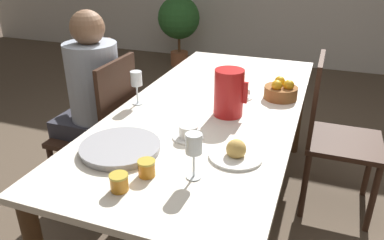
{
  "coord_description": "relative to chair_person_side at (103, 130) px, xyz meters",
  "views": [
    {
      "loc": [
        0.54,
        -1.78,
        1.51
      ],
      "look_at": [
        0.0,
        -0.31,
        0.77
      ],
      "focal_mm": 35.0,
      "sensor_mm": 36.0,
      "label": 1
    }
  ],
  "objects": [
    {
      "name": "ground_plane",
      "position": [
        0.64,
        0.1,
        -0.51
      ],
      "size": [
        20.0,
        20.0,
        0.0
      ],
      "primitive_type": "plane",
      "color": "brown"
    },
    {
      "name": "dining_table",
      "position": [
        0.64,
        0.1,
        0.13
      ],
      "size": [
        0.92,
        2.06,
        0.72
      ],
      "color": "silver",
      "rests_on": "ground_plane"
    },
    {
      "name": "chair_person_side",
      "position": [
        0.0,
        0.0,
        0.0
      ],
      "size": [
        0.42,
        0.42,
        0.95
      ],
      "rotation": [
        0.0,
        0.0,
        1.57
      ],
      "color": "#331E14",
      "rests_on": "ground_plane"
    },
    {
      "name": "chair_opposite",
      "position": [
        1.29,
        0.45,
        0.0
      ],
      "size": [
        0.42,
        0.42,
        0.95
      ],
      "rotation": [
        0.0,
        0.0,
        -1.57
      ],
      "color": "#331E14",
      "rests_on": "ground_plane"
    },
    {
      "name": "person_seated",
      "position": [
        -0.09,
        0.04,
        0.21
      ],
      "size": [
        0.39,
        0.41,
        1.2
      ],
      "rotation": [
        0.0,
        0.0,
        1.57
      ],
      "color": "#33333D",
      "rests_on": "ground_plane"
    },
    {
      "name": "red_pitcher",
      "position": [
        0.76,
        0.01,
        0.34
      ],
      "size": [
        0.17,
        0.15,
        0.24
      ],
      "color": "red",
      "rests_on": "dining_table"
    },
    {
      "name": "wine_glass_water",
      "position": [
        0.26,
        -0.02,
        0.35
      ],
      "size": [
        0.06,
        0.06,
        0.18
      ],
      "color": "white",
      "rests_on": "dining_table"
    },
    {
      "name": "wine_glass_juice",
      "position": [
        0.79,
        -0.58,
        0.35
      ],
      "size": [
        0.06,
        0.06,
        0.18
      ],
      "color": "white",
      "rests_on": "dining_table"
    },
    {
      "name": "teacup_near_person",
      "position": [
        0.66,
        -0.3,
        0.24
      ],
      "size": [
        0.14,
        0.14,
        0.06
      ],
      "color": "white",
      "rests_on": "dining_table"
    },
    {
      "name": "teacup_across",
      "position": [
        0.76,
        0.27,
        0.24
      ],
      "size": [
        0.14,
        0.14,
        0.06
      ],
      "color": "white",
      "rests_on": "dining_table"
    },
    {
      "name": "serving_tray",
      "position": [
        0.43,
        -0.5,
        0.23
      ],
      "size": [
        0.34,
        0.34,
        0.03
      ],
      "color": "#9E9EA3",
      "rests_on": "dining_table"
    },
    {
      "name": "bread_plate",
      "position": [
        0.9,
        -0.39,
        0.24
      ],
      "size": [
        0.22,
        0.22,
        0.08
      ],
      "color": "white",
      "rests_on": "dining_table"
    },
    {
      "name": "jam_jar_amber",
      "position": [
        0.57,
        -0.75,
        0.25
      ],
      "size": [
        0.07,
        0.07,
        0.06
      ],
      "color": "#C67A1E",
      "rests_on": "dining_table"
    },
    {
      "name": "jam_jar_red",
      "position": [
        0.62,
        -0.63,
        0.25
      ],
      "size": [
        0.07,
        0.07,
        0.06
      ],
      "color": "#C67A1E",
      "rests_on": "dining_table"
    },
    {
      "name": "fruit_bowl",
      "position": [
        0.97,
        0.33,
        0.26
      ],
      "size": [
        0.18,
        0.18,
        0.12
      ],
      "color": "brown",
      "rests_on": "dining_table"
    },
    {
      "name": "potted_plant",
      "position": [
        -0.71,
        2.95,
        0.1
      ],
      "size": [
        0.55,
        0.55,
        0.92
      ],
      "color": "#A8603D",
      "rests_on": "ground_plane"
    }
  ]
}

